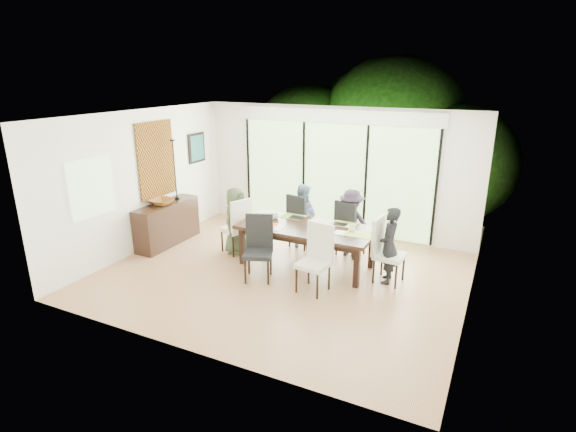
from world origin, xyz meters
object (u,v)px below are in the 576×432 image
at_px(chair_near_left, 258,249).
at_px(chair_near_right, 313,259).
at_px(cup_b, 312,227).
at_px(laptop, 262,221).
at_px(chair_far_right, 351,227).
at_px(person_far_left, 303,216).
at_px(table_top, 307,228).
at_px(cup_c, 352,229).
at_px(bowl, 162,202).
at_px(chair_far_left, 303,220).
at_px(person_right_end, 389,245).
at_px(person_far_right, 351,223).
at_px(chair_left_end, 235,225).
at_px(person_left_end, 236,220).
at_px(chair_right_end, 390,251).
at_px(vase, 310,223).
at_px(cup_a, 275,216).
at_px(sideboard, 167,223).

distance_m(chair_near_left, chair_near_right, 1.00).
bearing_deg(cup_b, laptop, 180.00).
bearing_deg(chair_near_right, chair_far_right, 95.64).
bearing_deg(person_far_left, table_top, 129.16).
xyz_separation_m(cup_c, bowl, (-3.78, -0.43, 0.11)).
relative_size(chair_far_left, person_right_end, 0.85).
relative_size(chair_near_right, person_far_right, 0.85).
bearing_deg(chair_left_end, person_left_end, 112.70).
relative_size(chair_right_end, vase, 9.17).
height_order(chair_near_left, laptop, chair_near_left).
relative_size(chair_far_right, person_left_end, 0.85).
xyz_separation_m(table_top, person_far_right, (0.55, 0.83, -0.08)).
bearing_deg(cup_b, chair_near_left, -130.17).
distance_m(chair_near_left, person_left_end, 1.31).
xyz_separation_m(chair_near_right, cup_a, (-1.20, 1.02, 0.25)).
height_order(vase, cup_c, vase).
bearing_deg(cup_b, chair_near_right, -65.56).
xyz_separation_m(person_left_end, sideboard, (-1.50, -0.23, -0.22)).
bearing_deg(cup_a, person_far_right, 28.55).
xyz_separation_m(cup_b, sideboard, (-3.13, -0.13, -0.37)).
bearing_deg(chair_left_end, chair_right_end, 112.70).
bearing_deg(person_far_left, laptop, 77.43).
bearing_deg(laptop, person_far_left, 33.55).
xyz_separation_m(chair_near_right, bowl, (-3.48, 0.54, 0.36)).
height_order(person_right_end, vase, person_right_end).
bearing_deg(cup_b, table_top, 146.31).
bearing_deg(person_far_left, person_right_end, 167.43).
xyz_separation_m(chair_near_right, cup_b, (-0.35, 0.77, 0.25)).
xyz_separation_m(chair_left_end, chair_far_right, (2.05, 0.85, 0.00)).
distance_m(chair_far_left, chair_far_right, 1.00).
xyz_separation_m(person_far_left, cup_b, (0.60, -0.93, 0.15)).
distance_m(person_right_end, vase, 1.44).
distance_m(person_far_right, vase, 0.94).
height_order(chair_right_end, sideboard, chair_right_end).
bearing_deg(person_right_end, person_far_right, -141.21).
distance_m(table_top, person_far_right, 1.00).
distance_m(chair_far_right, sideboard, 3.69).
relative_size(chair_near_left, cup_a, 8.87).
height_order(chair_near_right, cup_c, chair_near_right).
xyz_separation_m(chair_near_left, cup_c, (1.30, 0.97, 0.25)).
relative_size(table_top, sideboard, 1.58).
bearing_deg(chair_left_end, sideboard, -58.58).
bearing_deg(vase, table_top, -135.00).
bearing_deg(person_right_end, person_far_left, -122.74).
bearing_deg(chair_near_left, vase, 37.50).
height_order(chair_far_left, sideboard, chair_far_left).
bearing_deg(person_far_left, chair_near_left, 99.01).
bearing_deg(chair_near_right, vase, 123.37).
relative_size(chair_right_end, chair_near_left, 1.00).
bearing_deg(sideboard, chair_near_left, -14.53).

